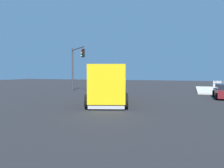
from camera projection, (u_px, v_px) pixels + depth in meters
ground_plane at (109, 99)px, 19.82m from camera, size 100.00×100.00×0.00m
delivery_truck at (109, 84)px, 17.60m from camera, size 4.88×8.31×2.91m
traffic_light_primary at (76, 62)px, 28.39m from camera, size 3.57×3.58×5.56m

